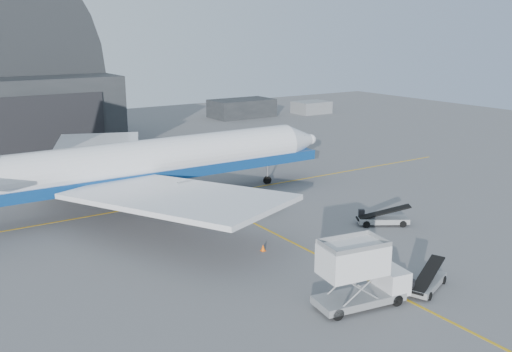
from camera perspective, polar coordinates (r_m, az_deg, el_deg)
ground at (r=51.80m, az=5.02°, el=-7.31°), size 200.00×200.00×0.00m
taxi_lines at (r=61.61m, az=-2.29°, el=-3.69°), size 80.00×42.12×0.02m
distant_bldg_a at (r=130.44m, az=-1.43°, el=5.93°), size 14.00×8.00×4.00m
distant_bldg_b at (r=136.95m, az=5.55°, el=6.27°), size 8.00×6.00×2.80m
airliner at (r=64.47m, az=-11.05°, el=1.26°), size 48.52×47.05×17.03m
catering_truck at (r=41.30m, az=10.27°, el=-9.69°), size 7.21×3.55×4.75m
pushback_tug at (r=62.23m, az=0.81°, el=-2.84°), size 4.40×3.25×1.83m
belt_loader_a at (r=45.70m, az=16.69°, el=-10.14°), size 5.02×3.24×1.90m
belt_loader_b at (r=59.07m, az=12.52°, el=-4.19°), size 5.21×4.11×2.06m
traffic_cone at (r=51.15m, az=0.71°, el=-7.20°), size 0.41×0.41×0.60m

